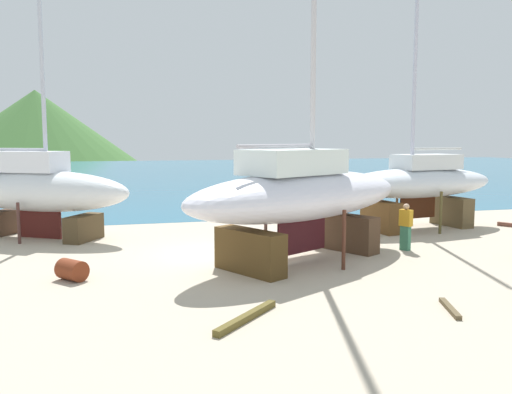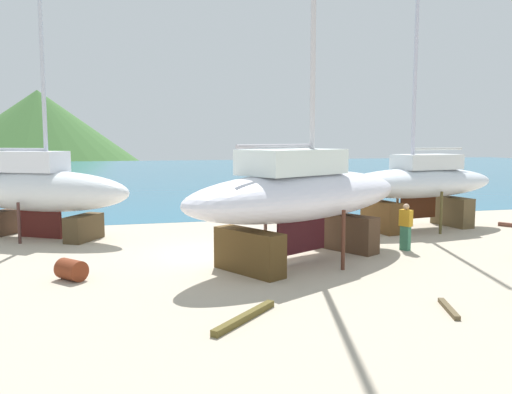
{
  "view_description": "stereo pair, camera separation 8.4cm",
  "coord_description": "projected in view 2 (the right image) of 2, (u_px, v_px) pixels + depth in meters",
  "views": [
    {
      "loc": [
        -3.13,
        -17.86,
        4.01
      ],
      "look_at": [
        2.03,
        2.01,
        1.73
      ],
      "focal_mm": 37.16,
      "sensor_mm": 36.0,
      "label": 1
    },
    {
      "loc": [
        -3.05,
        -17.89,
        4.01
      ],
      "look_at": [
        2.03,
        2.01,
        1.73
      ],
      "focal_mm": 37.16,
      "sensor_mm": 36.0,
      "label": 2
    }
  ],
  "objects": [
    {
      "name": "headland_hill",
      "position": [
        40.0,
        152.0,
        160.1
      ],
      "size": [
        101.24,
        101.24,
        36.92
      ],
      "primitive_type": "cone",
      "color": "#3E6B32",
      "rests_on": "ground"
    },
    {
      "name": "sailboat_large_starboard",
      "position": [
        39.0,
        190.0,
        21.25
      ],
      "size": [
        8.06,
        6.03,
        12.07
      ],
      "rotation": [
        0.0,
        0.0,
        -0.53
      ],
      "color": "#4E3D25",
      "rests_on": "ground"
    },
    {
      "name": "barrel_by_slipway",
      "position": [
        71.0,
        270.0,
        15.03
      ],
      "size": [
        0.98,
        1.0,
        0.59
      ],
      "primitive_type": "cylinder",
      "rotation": [
        1.57,
        0.0,
        3.85
      ],
      "color": "maroon",
      "rests_on": "ground"
    },
    {
      "name": "ground_plane",
      "position": [
        239.0,
        285.0,
        14.54
      ],
      "size": [
        45.28,
        45.28,
        0.0
      ],
      "primitive_type": "plane",
      "color": "#B7A992"
    },
    {
      "name": "sea_water",
      "position": [
        149.0,
        174.0,
        60.31
      ],
      "size": [
        147.67,
        72.43,
        0.01
      ],
      "primitive_type": "cube",
      "color": "#296989",
      "rests_on": "ground"
    },
    {
      "name": "sailboat_small_center",
      "position": [
        301.0,
        195.0,
        17.21
      ],
      "size": [
        9.72,
        7.27,
        14.53
      ],
      "rotation": [
        0.0,
        0.0,
        0.51
      ],
      "color": "#4C3624",
      "rests_on": "ground"
    },
    {
      "name": "sailboat_far_slipway",
      "position": [
        419.0,
        183.0,
        23.42
      ],
      "size": [
        8.31,
        3.86,
        13.8
      ],
      "rotation": [
        0.0,
        0.0,
        3.31
      ],
      "color": "brown",
      "rests_on": "ground"
    },
    {
      "name": "timber_plank_far",
      "position": [
        245.0,
        317.0,
        11.7
      ],
      "size": [
        1.81,
        1.81,
        0.15
      ],
      "primitive_type": "cube",
      "rotation": [
        0.0,
        0.0,
        0.79
      ],
      "color": "brown",
      "rests_on": "ground"
    },
    {
      "name": "worker",
      "position": [
        406.0,
        226.0,
        18.98
      ],
      "size": [
        0.41,
        0.5,
        1.69
      ],
      "rotation": [
        0.0,
        0.0,
        3.61
      ],
      "color": "#377456",
      "rests_on": "ground"
    },
    {
      "name": "timber_short_cross",
      "position": [
        449.0,
        309.0,
        12.37
      ],
      "size": [
        0.58,
        1.36,
        0.1
      ],
      "primitive_type": "cube",
      "rotation": [
        0.0,
        0.0,
        1.24
      ],
      "color": "brown",
      "rests_on": "ground"
    }
  ]
}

